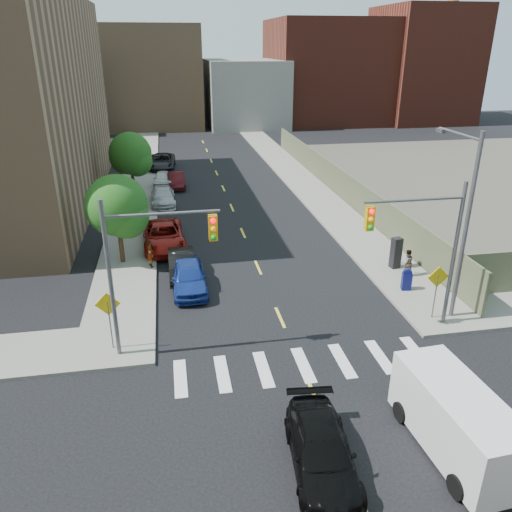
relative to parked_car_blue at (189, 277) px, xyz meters
name	(u,v)px	position (x,y,z in m)	size (l,w,h in m)	color
ground	(331,433)	(4.20, -11.83, -0.78)	(160.00, 160.00, 0.00)	black
sidewalk_nw	(141,168)	(-3.55, 29.67, -0.70)	(3.50, 73.00, 0.15)	gray
sidewalk_ne	(282,162)	(11.95, 29.67, -0.70)	(3.50, 73.00, 0.15)	gray
fence_north	(337,181)	(13.80, 16.17, 0.47)	(0.12, 44.00, 2.50)	#686B4B
gravel_lot	(510,180)	(32.20, 18.17, -0.75)	(36.00, 42.00, 0.06)	#595447
bg_bldg_west	(47,89)	(-17.80, 58.17, 5.22)	(14.00, 18.00, 12.00)	#592319
bg_bldg_midwest	(155,77)	(-1.80, 60.17, 6.72)	(14.00, 16.00, 15.00)	#8C6B4C
bg_bldg_center	(245,93)	(12.20, 58.17, 4.22)	(12.00, 16.00, 10.00)	gray
bg_bldg_east	(326,72)	(26.20, 60.17, 7.22)	(18.00, 18.00, 16.00)	#592319
bg_bldg_fareast	(422,65)	(42.20, 58.17, 8.22)	(14.00, 16.00, 18.00)	#592319
smokestack	(449,32)	(46.20, 58.17, 13.22)	(1.80, 1.80, 28.00)	#8C6B4C
signal_nw	(147,257)	(-1.78, -5.83, 3.75)	(4.59, 0.30, 7.00)	#59595E
signal_ne	(425,238)	(10.18, -5.83, 3.75)	(4.59, 0.30, 7.00)	#59595E
streetlight_ne	(463,214)	(12.40, -4.93, 4.44)	(0.25, 3.70, 9.00)	#59595E
warn_sign_nw	(108,310)	(-3.60, -5.33, 1.22)	(1.06, 0.06, 2.83)	#59595E
warn_sign_ne	(437,283)	(11.40, -5.33, 1.22)	(1.06, 0.06, 2.83)	#59595E
warn_sign_midwest	(127,212)	(-3.60, 8.17, 1.22)	(1.06, 0.06, 2.83)	#59595E
tree_west_near	(117,209)	(-3.80, 4.21, 2.70)	(3.66, 3.64, 5.52)	#332114
tree_west_far	(131,156)	(-3.80, 19.21, 2.70)	(3.66, 3.64, 5.52)	#332114
parked_car_blue	(189,277)	(0.00, 0.00, 0.00)	(1.83, 4.55, 1.55)	navy
parked_car_black	(182,265)	(-0.32, 1.85, -0.08)	(1.46, 4.20, 1.38)	black
parked_car_red	(164,236)	(-1.30, 6.48, 0.01)	(2.61, 5.67, 1.58)	maroon
parked_car_silver	(163,196)	(-1.30, 16.03, -0.07)	(1.97, 4.84, 1.40)	#B1B4BA
parked_car_white	(162,179)	(-1.30, 22.10, -0.11)	(1.58, 3.93, 1.34)	silver
parked_car_maroon	(177,180)	(0.00, 21.35, -0.08)	(1.47, 4.21, 1.39)	#3A0B0E
parked_car_grey	(162,162)	(-1.30, 29.00, 0.01)	(2.61, 5.66, 1.57)	black
black_sedan	(322,451)	(3.40, -13.24, -0.09)	(1.92, 4.73, 1.37)	black
cargo_van	(454,416)	(7.87, -13.08, 0.45)	(2.40, 5.22, 2.34)	white
mailbox	(407,280)	(11.47, -2.34, -0.04)	(0.56, 0.47, 1.21)	#0D114F
payphone	(396,253)	(12.10, 0.48, 0.30)	(0.55, 0.45, 1.85)	black
pedestrian_west	(150,253)	(-2.10, 3.15, 0.20)	(0.60, 0.39, 1.65)	gray
pedestrian_east	(407,263)	(12.26, -0.66, 0.15)	(0.76, 0.59, 1.56)	gray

